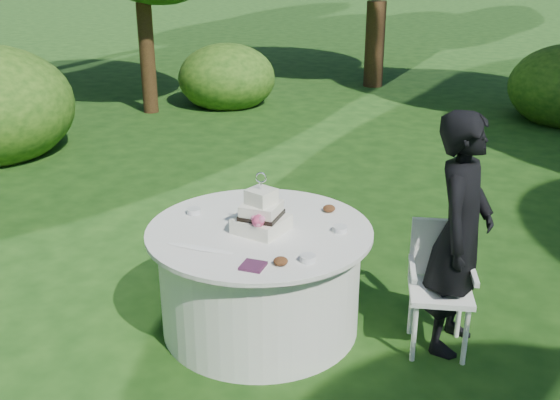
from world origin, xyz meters
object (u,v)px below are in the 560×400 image
object	(u,v)px
napkins	(253,266)
guest	(460,235)
cake	(261,216)
table	(260,278)
chair	(440,276)

from	to	relation	value
napkins	guest	xyz separation A→B (m)	(1.14, 0.78, 0.05)
napkins	cake	bearing A→B (deg)	105.54
napkins	table	size ratio (longest dim) A/B	0.09
guest	cake	distance (m)	1.32
cake	chair	bearing A→B (deg)	11.40
napkins	cake	size ratio (longest dim) A/B	0.33
napkins	cake	xyz separation A→B (m)	(-0.14, 0.51, 0.10)
cake	guest	bearing A→B (deg)	11.80
table	napkins	bearing A→B (deg)	-72.64
napkins	table	xyz separation A→B (m)	(-0.17, 0.55, -0.39)
napkins	chair	distance (m)	1.32
cake	chair	distance (m)	1.27
napkins	chair	world-z (taller)	chair
table	chair	world-z (taller)	chair
table	chair	size ratio (longest dim) A/B	1.77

